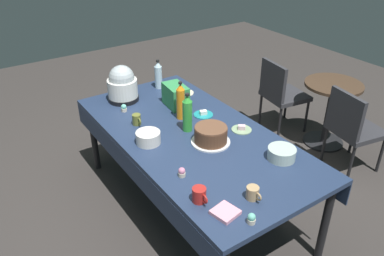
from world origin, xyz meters
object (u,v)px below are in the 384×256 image
at_px(dessert_plate_cream, 184,92).
at_px(coffee_mug_olive, 137,120).
at_px(potluck_table, 192,140).
at_px(glass_salad_bowl, 282,154).
at_px(dessert_plate_teal, 203,114).
at_px(cupcake_mint, 124,108).
at_px(soda_bottle_water, 158,75).
at_px(round_cafe_table, 330,103).
at_px(coffee_mug_tan, 253,193).
at_px(cupcake_lemon, 182,172).
at_px(soda_carton, 176,96).
at_px(slow_cooker, 122,85).
at_px(soda_bottle_orange_juice, 181,102).
at_px(maroon_chair_left, 281,91).
at_px(cupcake_cocoa, 251,219).
at_px(frosted_layer_cake, 211,135).
at_px(coffee_mug_red, 199,195).
at_px(maroon_chair_right, 352,126).
at_px(ceramic_snack_bowl, 148,138).
at_px(dessert_plate_sage, 242,129).
at_px(soda_bottle_lime_soda, 187,114).

relative_size(dessert_plate_cream, coffee_mug_olive, 1.59).
distance_m(potluck_table, glass_salad_bowl, 0.74).
height_order(dessert_plate_teal, cupcake_mint, cupcake_mint).
bearing_deg(potluck_table, cupcake_mint, -156.69).
xyz_separation_m(soda_bottle_water, round_cafe_table, (0.87, 1.60, -0.39)).
relative_size(dessert_plate_teal, coffee_mug_tan, 1.42).
bearing_deg(coffee_mug_tan, cupcake_lemon, -151.41).
distance_m(coffee_mug_olive, soda_carton, 0.47).
bearing_deg(slow_cooker, soda_bottle_orange_juice, 22.71).
relative_size(potluck_table, cupcake_lemon, 32.59).
relative_size(coffee_mug_olive, maroon_chair_left, 0.13).
bearing_deg(maroon_chair_left, cupcake_mint, -92.80).
xyz_separation_m(cupcake_cocoa, soda_bottle_orange_juice, (-1.29, 0.35, 0.12)).
distance_m(frosted_layer_cake, round_cafe_table, 1.82).
height_order(coffee_mug_red, round_cafe_table, coffee_mug_red).
relative_size(potluck_table, maroon_chair_right, 2.59).
bearing_deg(coffee_mug_tan, ceramic_snack_bowl, -166.63).
distance_m(dessert_plate_sage, dessert_plate_teal, 0.40).
height_order(soda_bottle_orange_juice, soda_carton, soda_bottle_orange_juice).
height_order(cupcake_lemon, cupcake_cocoa, same).
distance_m(ceramic_snack_bowl, coffee_mug_red, 0.77).
bearing_deg(maroon_chair_left, dessert_plate_teal, -75.02).
bearing_deg(coffee_mug_red, maroon_chair_right, 98.81).
height_order(glass_salad_bowl, cupcake_lemon, glass_salad_bowl).
bearing_deg(dessert_plate_cream, potluck_table, -28.69).
relative_size(potluck_table, ceramic_snack_bowl, 11.64).
distance_m(slow_cooker, cupcake_cocoa, 1.89).
distance_m(cupcake_cocoa, maroon_chair_left, 2.47).
height_order(cupcake_mint, maroon_chair_right, maroon_chair_right).
relative_size(dessert_plate_sage, soda_bottle_lime_soda, 0.50).
bearing_deg(cupcake_mint, cupcake_cocoa, -0.03).
bearing_deg(soda_bottle_water, cupcake_mint, -62.27).
distance_m(potluck_table, slow_cooker, 0.91).
height_order(frosted_layer_cake, coffee_mug_red, frosted_layer_cake).
distance_m(slow_cooker, dessert_plate_teal, 0.81).
xyz_separation_m(potluck_table, glass_salad_bowl, (0.65, 0.33, 0.11)).
relative_size(slow_cooker, coffee_mug_red, 2.61).
bearing_deg(dessert_plate_teal, cupcake_mint, -129.97).
distance_m(cupcake_cocoa, maroon_chair_right, 2.01).
bearing_deg(round_cafe_table, ceramic_snack_bowl, -90.55).
bearing_deg(maroon_chair_right, coffee_mug_olive, -111.90).
height_order(soda_bottle_orange_juice, coffee_mug_red, soda_bottle_orange_juice).
height_order(potluck_table, maroon_chair_right, maroon_chair_right).
height_order(dessert_plate_sage, coffee_mug_red, coffee_mug_red).
relative_size(glass_salad_bowl, soda_carton, 0.78).
xyz_separation_m(soda_bottle_lime_soda, maroon_chair_left, (-0.50, 1.60, -0.41)).
bearing_deg(coffee_mug_olive, maroon_chair_right, 68.10).
bearing_deg(cupcake_cocoa, slow_cooker, 177.05).
height_order(dessert_plate_sage, cupcake_cocoa, cupcake_cocoa).
xyz_separation_m(coffee_mug_tan, maroon_chair_left, (-1.43, 1.73, -0.30)).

